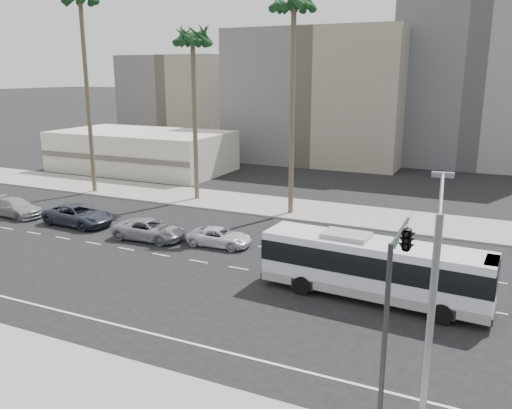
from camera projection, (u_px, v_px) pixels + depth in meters
The scene contains 17 objects.
ground at pixel (282, 276), 32.25m from camera, with size 700.00×700.00×0.00m, color black.
sidewalk_north at pixel (348, 215), 45.86m from camera, with size 120.00×7.00×0.15m, color gray.
commercial_low at pixel (142, 151), 66.75m from camera, with size 22.00×12.16×5.00m.
midrise_beige_west at pixel (324, 96), 74.51m from camera, with size 24.00×18.00×18.00m, color slate.
midrise_gray_center at pixel (480, 67), 71.51m from camera, with size 20.00×20.00×26.00m, color slate.
midrise_beige_far at pixel (188, 101), 89.90m from camera, with size 18.00×16.00×15.00m, color slate.
civic_tower at pixel (481, 14), 243.32m from camera, with size 42.00×42.00×129.00m.
city_bus at pixel (373, 267), 28.58m from camera, with size 12.59×3.55×3.58m.
car_a at pixel (220, 237), 37.75m from camera, with size 4.70×2.17×1.31m, color silver.
car_b at pixel (150, 229), 39.16m from camera, with size 5.55×2.56×1.54m, color #909499.
car_c at pixel (79, 215), 42.86m from camera, with size 6.13×2.82×1.70m, color #2E3241.
car_d at pixel (15, 208), 45.47m from camera, with size 5.45×2.21×1.58m, color #939598.
streetlight_corner at pixel (431, 318), 15.74m from camera, with size 0.82×4.16×8.88m.
traffic_signal at pixel (405, 247), 19.87m from camera, with size 3.14×4.12×6.88m.
palm_near at pixel (294, 7), 42.15m from camera, with size 5.70×5.70×19.15m.
palm_mid at pixel (193, 42), 47.98m from camera, with size 5.40×5.40×16.68m.
palm_far at pixel (80, 1), 50.19m from camera, with size 6.08×6.08×20.85m.
Camera 1 is at (11.28, -28.04, 12.20)m, focal length 36.55 mm.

